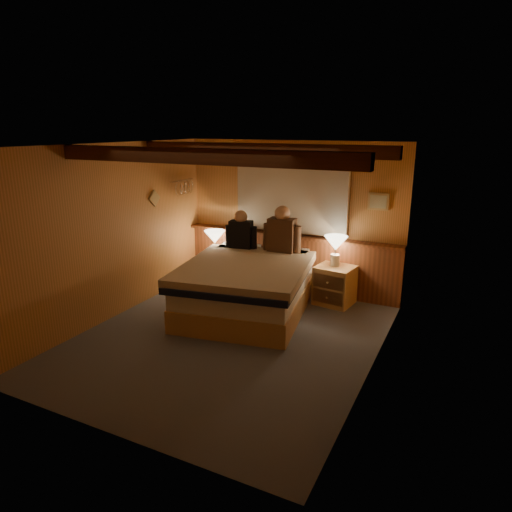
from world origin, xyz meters
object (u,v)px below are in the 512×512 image
Objects in this scene: bed at (248,286)px; nightstand_right at (335,285)px; nightstand_left at (215,271)px; lamp_right at (336,245)px; duffel_bag at (202,277)px; person_right at (282,233)px; lamp_left at (215,238)px; person_left at (241,233)px.

nightstand_right is (1.05, 0.84, -0.09)m from bed.
nightstand_left is 1.13× the size of lamp_right.
nightstand_left is 1.03× the size of duffel_bag.
bed is at bearing -107.18° from person_right.
lamp_right is at bearing 16.56° from duffel_bag.
lamp_left is at bearing -170.88° from nightstand_right.
duffel_bag is at bearing -151.31° from nightstand_left.
person_right reaches higher than bed.
lamp_right is 0.62× the size of person_right.
nightstand_left is 1.14× the size of lamp_left.
nightstand_right is 2.26m from duffel_bag.
nightstand_left is at bearing -177.00° from lamp_right.
lamp_left is (-2.06, -0.05, 0.51)m from nightstand_right.
nightstand_right is 1.13m from person_right.
person_left reaches higher than nightstand_left.
lamp_right reaches higher than duffel_bag.
lamp_left is at bearing 176.48° from person_right.
bed is 5.43× the size of lamp_left.
lamp_left reaches higher than bed.
bed is 4.88× the size of duffel_bag.
person_left reaches higher than lamp_left.
nightstand_left is 0.69× the size of person_right.
duffel_bag is (-2.22, -0.25, -0.76)m from lamp_right.
person_right is at bearing -10.29° from nightstand_left.
bed is at bearing -47.18° from nightstand_left.
person_left is at bearing -166.38° from nightstand_right.
nightstand_right is at bearing 15.16° from duffel_bag.
person_right is (-0.85, -0.06, 0.74)m from nightstand_right.
nightstand_left is at bearing 160.06° from person_left.
lamp_right is at bearing -6.88° from nightstand_left.
person_right is (-0.82, -0.12, 0.13)m from lamp_right.
lamp_right is at bearing 125.96° from nightstand_right.
duffel_bag is at bearing -141.21° from lamp_left.
duffel_bag is (-1.40, -0.13, -0.89)m from person_right.
person_left is at bearing -172.11° from lamp_right.
bed is 1.36m from lamp_left.
lamp_left is 2.04m from lamp_right.
lamp_left is at bearing -177.23° from lamp_right.
nightstand_right is at bearing 1.59° from person_right.
duffel_bag is at bearing 141.81° from bed.
duffel_bag is (-0.74, -0.04, -0.84)m from person_left.
person_left is 0.85× the size of person_right.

